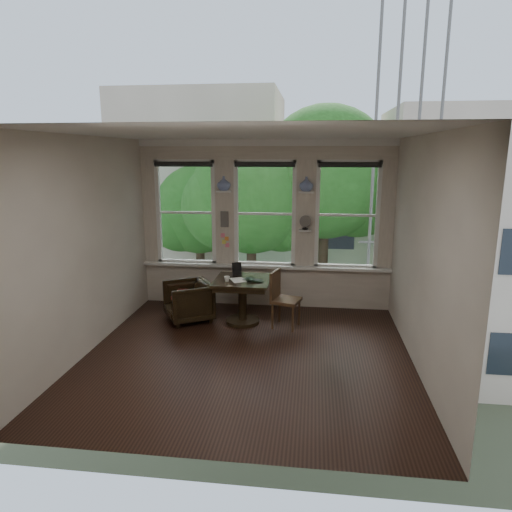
# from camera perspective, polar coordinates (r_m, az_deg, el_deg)

# --- Properties ---
(ground) EXTENTS (4.50, 4.50, 0.00)m
(ground) POSITION_cam_1_polar(r_m,az_deg,el_deg) (6.52, -1.08, -12.32)
(ground) COLOR black
(ground) RESTS_ON ground
(ceiling) EXTENTS (4.50, 4.50, 0.00)m
(ceiling) POSITION_cam_1_polar(r_m,az_deg,el_deg) (5.91, -1.20, 15.06)
(ceiling) COLOR silver
(ceiling) RESTS_ON ground
(wall_back) EXTENTS (4.50, 0.00, 4.50)m
(wall_back) POSITION_cam_1_polar(r_m,az_deg,el_deg) (8.24, 1.13, 3.93)
(wall_back) COLOR beige
(wall_back) RESTS_ON ground
(wall_front) EXTENTS (4.50, 0.00, 4.50)m
(wall_front) POSITION_cam_1_polar(r_m,az_deg,el_deg) (3.90, -5.95, -6.17)
(wall_front) COLOR beige
(wall_front) RESTS_ON ground
(wall_left) EXTENTS (0.00, 4.50, 4.50)m
(wall_left) POSITION_cam_1_polar(r_m,az_deg,el_deg) (6.74, -20.44, 1.14)
(wall_left) COLOR beige
(wall_left) RESTS_ON ground
(wall_right) EXTENTS (0.00, 4.50, 4.50)m
(wall_right) POSITION_cam_1_polar(r_m,az_deg,el_deg) (6.14, 20.13, 0.09)
(wall_right) COLOR beige
(wall_right) RESTS_ON ground
(window_left) EXTENTS (1.10, 0.12, 1.90)m
(window_left) POSITION_cam_1_polar(r_m,az_deg,el_deg) (8.48, -8.69, 5.41)
(window_left) COLOR white
(window_left) RESTS_ON ground
(window_center) EXTENTS (1.10, 0.12, 1.90)m
(window_center) POSITION_cam_1_polar(r_m,az_deg,el_deg) (8.21, 1.14, 5.31)
(window_center) COLOR white
(window_center) RESTS_ON ground
(window_right) EXTENTS (1.10, 0.12, 1.90)m
(window_right) POSITION_cam_1_polar(r_m,az_deg,el_deg) (8.18, 11.33, 5.04)
(window_right) COLOR white
(window_right) RESTS_ON ground
(shelf_left) EXTENTS (0.26, 0.16, 0.03)m
(shelf_left) POSITION_cam_1_polar(r_m,az_deg,el_deg) (8.17, -4.03, 8.07)
(shelf_left) COLOR white
(shelf_left) RESTS_ON ground
(shelf_right) EXTENTS (0.26, 0.16, 0.03)m
(shelf_right) POSITION_cam_1_polar(r_m,az_deg,el_deg) (8.02, 6.28, 7.94)
(shelf_right) COLOR white
(shelf_right) RESTS_ON ground
(intercom) EXTENTS (0.14, 0.06, 0.28)m
(intercom) POSITION_cam_1_polar(r_m,az_deg,el_deg) (8.26, -3.94, 4.63)
(intercom) COLOR #59544F
(intercom) RESTS_ON ground
(sticky_notes) EXTENTS (0.16, 0.01, 0.24)m
(sticky_notes) POSITION_cam_1_polar(r_m,az_deg,el_deg) (8.32, -3.90, 2.24)
(sticky_notes) COLOR pink
(sticky_notes) RESTS_ON ground
(desk_fan) EXTENTS (0.20, 0.20, 0.24)m
(desk_fan) POSITION_cam_1_polar(r_m,az_deg,el_deg) (8.07, 6.18, 3.89)
(desk_fan) COLOR #59544F
(desk_fan) RESTS_ON ground
(vase_left) EXTENTS (0.24, 0.24, 0.25)m
(vase_left) POSITION_cam_1_polar(r_m,az_deg,el_deg) (8.16, -4.05, 9.04)
(vase_left) COLOR silver
(vase_left) RESTS_ON shelf_left
(vase_right) EXTENTS (0.24, 0.24, 0.25)m
(vase_right) POSITION_cam_1_polar(r_m,az_deg,el_deg) (8.01, 6.30, 8.93)
(vase_right) COLOR silver
(vase_right) RESTS_ON shelf_right
(table) EXTENTS (0.90, 0.90, 0.75)m
(table) POSITION_cam_1_polar(r_m,az_deg,el_deg) (7.56, -1.69, -5.66)
(table) COLOR black
(table) RESTS_ON ground
(armchair_left) EXTENTS (0.99, 0.99, 0.67)m
(armchair_left) POSITION_cam_1_polar(r_m,az_deg,el_deg) (7.77, -8.45, -5.62)
(armchair_left) COLOR black
(armchair_left) RESTS_ON ground
(cushion_red) EXTENTS (0.45, 0.45, 0.06)m
(cushion_red) POSITION_cam_1_polar(r_m,az_deg,el_deg) (7.73, -8.48, -4.79)
(cushion_red) COLOR maroon
(cushion_red) RESTS_ON armchair_left
(side_chair_right) EXTENTS (0.52, 0.52, 0.92)m
(side_chair_right) POSITION_cam_1_polar(r_m,az_deg,el_deg) (7.37, 3.79, -5.49)
(side_chair_right) COLOR #433018
(side_chair_right) RESTS_ON ground
(laptop) EXTENTS (0.39, 0.31, 0.03)m
(laptop) POSITION_cam_1_polar(r_m,az_deg,el_deg) (7.29, -0.50, -3.16)
(laptop) COLOR black
(laptop) RESTS_ON table
(mug) EXTENTS (0.09, 0.09, 0.09)m
(mug) POSITION_cam_1_polar(r_m,az_deg,el_deg) (7.32, -3.66, -2.87)
(mug) COLOR white
(mug) RESTS_ON table
(drinking_glass) EXTENTS (0.12, 0.12, 0.09)m
(drinking_glass) POSITION_cam_1_polar(r_m,az_deg,el_deg) (7.29, -0.69, -2.90)
(drinking_glass) COLOR white
(drinking_glass) RESTS_ON table
(tablet) EXTENTS (0.18, 0.13, 0.22)m
(tablet) POSITION_cam_1_polar(r_m,az_deg,el_deg) (7.66, -2.41, -1.64)
(tablet) COLOR black
(tablet) RESTS_ON table
(papers) EXTENTS (0.33, 0.37, 0.00)m
(papers) POSITION_cam_1_polar(r_m,az_deg,el_deg) (7.41, -2.25, -3.01)
(papers) COLOR silver
(papers) RESTS_ON table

